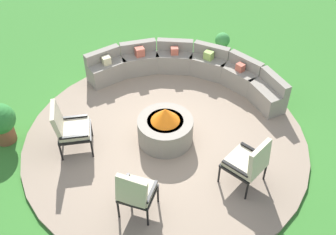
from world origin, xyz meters
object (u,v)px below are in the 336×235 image
(potted_plant_1, at_px, (222,43))
(lounge_chair_front_left, at_px, (69,127))
(fire_pit, at_px, (165,128))
(lounge_chair_front_right, at_px, (135,192))
(curved_stone_bench, at_px, (188,69))
(potted_plant_2, at_px, (1,122))
(lounge_chair_back_left, at_px, (249,162))

(potted_plant_1, bearing_deg, lounge_chair_front_left, -119.34)
(fire_pit, bearing_deg, lounge_chair_front_right, -90.36)
(curved_stone_bench, xyz_separation_m, lounge_chair_front_left, (-1.62, -2.63, 0.25))
(potted_plant_2, bearing_deg, fire_pit, 13.72)
(lounge_chair_front_right, bearing_deg, fire_pit, 93.21)
(lounge_chair_front_right, bearing_deg, curved_stone_bench, 93.42)
(potted_plant_2, bearing_deg, lounge_chair_front_left, 2.75)
(fire_pit, xyz_separation_m, lounge_chair_front_right, (-0.01, -1.75, 0.24))
(lounge_chair_back_left, xyz_separation_m, potted_plant_2, (-4.61, -0.05, -0.11))
(potted_plant_1, bearing_deg, lounge_chair_back_left, -74.93)
(curved_stone_bench, relative_size, lounge_chair_front_left, 4.25)
(curved_stone_bench, distance_m, potted_plant_1, 1.38)
(fire_pit, height_order, lounge_chair_back_left, lounge_chair_back_left)
(potted_plant_1, bearing_deg, fire_pit, -99.91)
(curved_stone_bench, xyz_separation_m, lounge_chair_front_right, (-0.01, -3.71, 0.25))
(fire_pit, distance_m, lounge_chair_back_left, 1.76)
(potted_plant_2, bearing_deg, curved_stone_bench, 41.97)
(fire_pit, height_order, lounge_chair_front_right, lounge_chair_front_right)
(lounge_chair_front_left, distance_m, potted_plant_2, 1.38)
(lounge_chair_back_left, height_order, potted_plant_2, lounge_chair_back_left)
(fire_pit, height_order, potted_plant_2, potted_plant_2)
(fire_pit, xyz_separation_m, curved_stone_bench, (-0.00, 1.96, -0.01))
(fire_pit, bearing_deg, curved_stone_bench, 90.04)
(fire_pit, relative_size, lounge_chair_front_left, 1.01)
(fire_pit, relative_size, lounge_chair_back_left, 1.05)
(lounge_chair_front_right, xyz_separation_m, potted_plant_2, (-2.99, 1.01, -0.13))
(fire_pit, xyz_separation_m, lounge_chair_back_left, (1.61, -0.68, 0.22))
(curved_stone_bench, distance_m, lounge_chair_front_right, 3.72)
(lounge_chair_front_right, bearing_deg, lounge_chair_front_left, 149.71)
(lounge_chair_front_left, height_order, potted_plant_2, lounge_chair_front_left)
(lounge_chair_front_left, bearing_deg, fire_pit, 88.25)
(fire_pit, bearing_deg, lounge_chair_front_left, -157.68)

